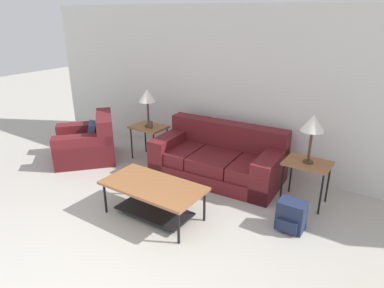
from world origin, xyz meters
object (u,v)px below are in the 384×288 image
(side_table_left, at_px, (149,130))
(side_table_right, at_px, (307,167))
(backpack, at_px, (291,216))
(table_lamp_right, at_px, (313,124))
(couch, at_px, (219,159))
(armchair, at_px, (88,144))
(coffee_table, at_px, (153,193))
(table_lamp_left, at_px, (147,96))

(side_table_left, distance_m, side_table_right, 2.76)
(side_table_right, distance_m, backpack, 0.80)
(table_lamp_right, bearing_deg, couch, 177.63)
(couch, xyz_separation_m, armchair, (-2.28, -0.67, -0.01))
(couch, distance_m, armchair, 2.38)
(armchair, xyz_separation_m, side_table_left, (0.91, 0.62, 0.26))
(coffee_table, bearing_deg, side_table_left, 131.73)
(side_table_left, relative_size, table_lamp_left, 0.92)
(couch, height_order, backpack, couch)
(table_lamp_left, bearing_deg, armchair, -145.77)
(armchair, height_order, backpack, armchair)
(armchair, height_order, side_table_left, armchair)
(couch, relative_size, side_table_right, 3.36)
(coffee_table, relative_size, table_lamp_left, 1.96)
(couch, distance_m, table_lamp_left, 1.62)
(couch, relative_size, armchair, 1.48)
(couch, distance_m, side_table_right, 1.41)
(backpack, bearing_deg, side_table_left, 165.73)
(coffee_table, relative_size, table_lamp_right, 1.96)
(side_table_left, bearing_deg, coffee_table, -48.27)
(side_table_left, xyz_separation_m, table_lamp_left, (0.00, -0.00, 0.60))
(side_table_left, xyz_separation_m, side_table_right, (2.76, 0.00, 0.00))
(couch, xyz_separation_m, table_lamp_left, (-1.38, -0.06, 0.85))
(coffee_table, xyz_separation_m, backpack, (1.56, 0.70, -0.16))
(coffee_table, relative_size, backpack, 3.45)
(side_table_right, bearing_deg, armchair, -170.45)
(backpack, bearing_deg, armchair, 178.45)
(coffee_table, xyz_separation_m, table_lamp_left, (-1.26, 1.41, 0.80))
(coffee_table, relative_size, side_table_right, 2.13)
(table_lamp_left, xyz_separation_m, table_lamp_right, (2.76, 0.00, 0.00))
(table_lamp_right, bearing_deg, armchair, -170.45)
(coffee_table, distance_m, table_lamp_right, 2.21)
(armchair, distance_m, side_table_right, 3.73)
(side_table_right, distance_m, table_lamp_right, 0.60)
(armchair, relative_size, side_table_left, 2.27)
(armchair, relative_size, backpack, 3.68)
(couch, xyz_separation_m, table_lamp_right, (1.38, -0.06, 0.85))
(coffee_table, xyz_separation_m, side_table_right, (1.50, 1.41, 0.20))
(side_table_left, bearing_deg, armchair, -145.77)
(couch, height_order, side_table_left, couch)
(couch, relative_size, table_lamp_left, 3.09)
(backpack, bearing_deg, coffee_table, -155.85)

